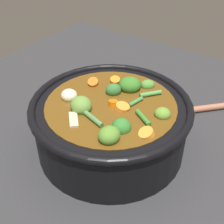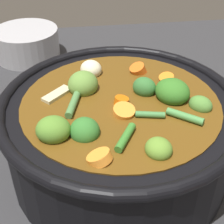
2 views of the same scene
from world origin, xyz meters
TOP-DOWN VIEW (x-y plane):
  - ground_plane at (0.00, 0.00)m, footprint 1.10×1.10m
  - cooking_pot at (0.00, -0.00)m, footprint 0.33×0.33m

SIDE VIEW (x-z plane):
  - ground_plane at x=0.00m, z-range 0.00..0.00m
  - cooking_pot at x=0.00m, z-range -0.01..0.13m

